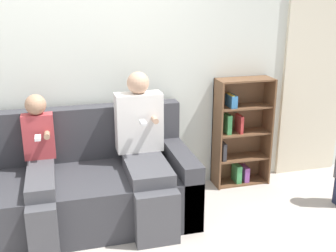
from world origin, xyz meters
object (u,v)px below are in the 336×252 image
at_px(couch, 74,189).
at_px(child_seated, 40,170).
at_px(bookshelf, 239,133).
at_px(adult_seated, 145,148).

relative_size(couch, child_seated, 1.83).
height_order(couch, child_seated, child_seated).
distance_m(couch, bookshelf, 1.80).
bearing_deg(adult_seated, bookshelf, 22.23).
height_order(couch, bookshelf, bookshelf).
xyz_separation_m(adult_seated, bookshelf, (1.12, 0.46, -0.11)).
relative_size(child_seated, bookshelf, 1.00).
distance_m(adult_seated, child_seated, 0.90).
bearing_deg(child_seated, couch, 28.62).
bearing_deg(bookshelf, child_seated, -165.92).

